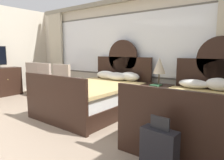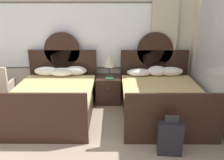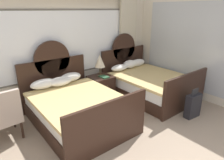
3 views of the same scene
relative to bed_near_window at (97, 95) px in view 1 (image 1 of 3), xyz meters
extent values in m
cube|color=beige|center=(-0.16, 1.21, 0.99)|extent=(6.69, 0.07, 2.70)
cube|color=#605B52|center=(-0.16, 1.17, 1.14)|extent=(4.93, 0.02, 1.62)
cube|color=white|center=(-0.16, 1.16, 1.14)|extent=(4.85, 0.02, 1.54)
cube|color=#C1B79E|center=(-2.77, 1.07, 0.94)|extent=(0.62, 0.08, 2.60)
cube|color=gray|center=(-0.16, 1.07, 2.26)|extent=(6.15, 0.10, 0.12)
cube|color=black|center=(0.00, -0.07, -0.21)|extent=(1.57, 2.11, 0.30)
cube|color=white|center=(0.00, -0.07, 0.07)|extent=(1.51, 2.01, 0.26)
cube|color=tan|center=(0.00, -0.15, 0.23)|extent=(1.61, 1.91, 0.06)
cube|color=black|center=(0.00, 1.02, 0.23)|extent=(1.65, 0.06, 1.19)
cylinder|color=black|center=(0.00, 1.02, 0.83)|extent=(0.86, 0.06, 0.86)
cube|color=black|center=(0.00, -1.15, 0.10)|extent=(1.65, 0.06, 0.92)
ellipsoid|color=white|center=(-0.35, 0.79, 0.36)|extent=(0.58, 0.31, 0.21)
ellipsoid|color=white|center=(0.02, 0.73, 0.36)|extent=(0.57, 0.33, 0.20)
ellipsoid|color=white|center=(0.34, 0.82, 0.37)|extent=(0.53, 0.29, 0.22)
cube|color=black|center=(2.25, -0.07, -0.21)|extent=(1.57, 2.11, 0.30)
cube|color=white|center=(2.25, -0.07, 0.07)|extent=(1.51, 2.01, 0.26)
cube|color=tan|center=(2.25, -0.15, 0.23)|extent=(1.61, 1.91, 0.06)
cube|color=black|center=(2.25, 1.02, 0.23)|extent=(1.65, 0.06, 1.19)
cylinder|color=black|center=(2.25, 1.02, 0.83)|extent=(0.86, 0.06, 0.86)
cube|color=black|center=(2.25, -1.15, 0.10)|extent=(1.65, 0.06, 0.92)
ellipsoid|color=white|center=(1.86, 0.75, 0.34)|extent=(0.58, 0.29, 0.18)
ellipsoid|color=white|center=(2.29, 0.78, 0.38)|extent=(0.45, 0.33, 0.24)
cube|color=black|center=(1.13, 0.67, -0.05)|extent=(0.57, 0.57, 0.62)
sphere|color=tan|center=(1.13, 0.37, 0.08)|extent=(0.02, 0.02, 0.02)
cylinder|color=brown|center=(1.15, 0.72, 0.27)|extent=(0.14, 0.14, 0.02)
cylinder|color=brown|center=(1.15, 0.72, 0.39)|extent=(0.03, 0.03, 0.22)
cone|color=beige|center=(1.15, 0.72, 0.67)|extent=(0.27, 0.27, 0.35)
cube|color=#285133|center=(1.16, 0.55, 0.27)|extent=(0.18, 0.26, 0.03)
sphere|color=tan|center=(-3.06, -0.48, 0.15)|extent=(0.03, 0.03, 0.03)
cube|color=#B29E8E|center=(-1.33, 0.35, 0.04)|extent=(0.62, 0.62, 0.10)
cube|color=#B29E8E|center=(-1.32, 0.10, 0.36)|extent=(0.59, 0.11, 0.54)
cube|color=#B29E8E|center=(-1.06, 0.37, 0.17)|extent=(0.09, 0.53, 0.16)
cube|color=#B29E8E|center=(-1.59, 0.34, 0.17)|extent=(0.09, 0.53, 0.16)
cylinder|color=black|center=(-1.10, 0.61, -0.18)|extent=(0.04, 0.04, 0.35)
cylinder|color=black|center=(-1.59, 0.58, -0.18)|extent=(0.04, 0.04, 0.35)
cylinder|color=black|center=(-1.07, 0.12, -0.18)|extent=(0.04, 0.04, 0.35)
cylinder|color=black|center=(-1.56, 0.09, -0.18)|extent=(0.04, 0.04, 0.35)
cube|color=#B29E8E|center=(-2.09, 0.35, 0.04)|extent=(0.60, 0.60, 0.10)
cube|color=#B29E8E|center=(-2.09, 0.10, 0.36)|extent=(0.59, 0.09, 0.54)
cube|color=#B29E8E|center=(-1.82, 0.35, 0.17)|extent=(0.07, 0.53, 0.16)
cube|color=#B29E8E|center=(-2.35, 0.36, 0.17)|extent=(0.07, 0.53, 0.16)
cylinder|color=black|center=(-1.84, 0.59, -0.18)|extent=(0.04, 0.04, 0.35)
cylinder|color=black|center=(-2.33, 0.60, -0.18)|extent=(0.04, 0.04, 0.35)
cylinder|color=black|center=(-1.85, 0.10, -0.18)|extent=(0.04, 0.04, 0.35)
cylinder|color=black|center=(-2.34, 0.11, -0.18)|extent=(0.04, 0.04, 0.35)
cube|color=#B29E8E|center=(-2.68, 0.35, 0.04)|extent=(0.69, 0.69, 0.10)
cube|color=#B29E8E|center=(-2.63, 0.10, 0.36)|extent=(0.59, 0.19, 0.54)
cube|color=#B29E8E|center=(-2.41, 0.40, 0.17)|extent=(0.16, 0.53, 0.16)
cube|color=#B29E8E|center=(-2.94, 0.30, 0.17)|extent=(0.16, 0.53, 0.16)
cylinder|color=black|center=(-2.48, 0.64, -0.18)|extent=(0.04, 0.04, 0.35)
cylinder|color=black|center=(-2.96, 0.54, -0.18)|extent=(0.04, 0.04, 0.35)
cylinder|color=black|center=(-2.39, 0.16, -0.18)|extent=(0.04, 0.04, 0.35)
cylinder|color=black|center=(-2.87, 0.06, -0.18)|extent=(0.04, 0.04, 0.35)
cube|color=black|center=(2.13, -1.44, -0.09)|extent=(0.39, 0.20, 0.54)
cube|color=#232326|center=(2.13, -1.44, 0.25)|extent=(0.21, 0.04, 0.14)
camera|label=1|loc=(2.93, -3.30, 0.98)|focal=32.30mm
camera|label=2|loc=(1.25, -4.71, 1.97)|focal=38.43mm
camera|label=3|loc=(-1.74, -3.41, 1.94)|focal=31.86mm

